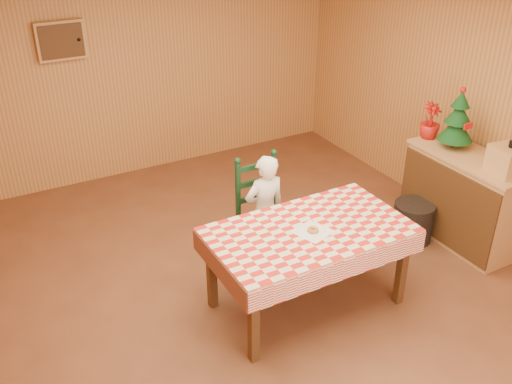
{
  "coord_description": "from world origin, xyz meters",
  "views": [
    {
      "loc": [
        -2.04,
        -3.5,
        3.24
      ],
      "look_at": [
        0.0,
        0.2,
        0.95
      ],
      "focal_mm": 40.0,
      "sensor_mm": 36.0,
      "label": 1
    }
  ],
  "objects_px": {
    "christmas_tree": "(458,121)",
    "storage_bin": "(413,222)",
    "seated_child": "(265,211)",
    "ladder_chair": "(262,214)",
    "dining_table": "(309,237)",
    "shelf_unit": "(463,198)",
    "crate": "(509,160)"
  },
  "relations": [
    {
      "from": "crate",
      "to": "christmas_tree",
      "type": "relative_size",
      "value": 0.48
    },
    {
      "from": "seated_child",
      "to": "christmas_tree",
      "type": "relative_size",
      "value": 1.81
    },
    {
      "from": "seated_child",
      "to": "shelf_unit",
      "type": "height_order",
      "value": "seated_child"
    },
    {
      "from": "ladder_chair",
      "to": "christmas_tree",
      "type": "distance_m",
      "value": 2.12
    },
    {
      "from": "dining_table",
      "to": "storage_bin",
      "type": "distance_m",
      "value": 1.64
    },
    {
      "from": "seated_child",
      "to": "christmas_tree",
      "type": "distance_m",
      "value": 2.09
    },
    {
      "from": "seated_child",
      "to": "shelf_unit",
      "type": "relative_size",
      "value": 0.91
    },
    {
      "from": "ladder_chair",
      "to": "seated_child",
      "type": "xyz_separation_m",
      "value": [
        -0.0,
        -0.06,
        0.06
      ]
    },
    {
      "from": "storage_bin",
      "to": "christmas_tree",
      "type": "bearing_deg",
      "value": 4.17
    },
    {
      "from": "ladder_chair",
      "to": "seated_child",
      "type": "bearing_deg",
      "value": -90.0
    },
    {
      "from": "ladder_chair",
      "to": "storage_bin",
      "type": "height_order",
      "value": "ladder_chair"
    },
    {
      "from": "christmas_tree",
      "to": "storage_bin",
      "type": "relative_size",
      "value": 1.52
    },
    {
      "from": "dining_table",
      "to": "shelf_unit",
      "type": "distance_m",
      "value": 1.97
    },
    {
      "from": "dining_table",
      "to": "seated_child",
      "type": "height_order",
      "value": "seated_child"
    },
    {
      "from": "dining_table",
      "to": "seated_child",
      "type": "xyz_separation_m",
      "value": [
        -0.0,
        0.73,
        -0.13
      ]
    },
    {
      "from": "ladder_chair",
      "to": "crate",
      "type": "relative_size",
      "value": 3.6
    },
    {
      "from": "dining_table",
      "to": "crate",
      "type": "bearing_deg",
      "value": -7.92
    },
    {
      "from": "dining_table",
      "to": "storage_bin",
      "type": "xyz_separation_m",
      "value": [
        1.52,
        0.35,
        -0.48
      ]
    },
    {
      "from": "crate",
      "to": "dining_table",
      "type": "bearing_deg",
      "value": 172.08
    },
    {
      "from": "dining_table",
      "to": "storage_bin",
      "type": "height_order",
      "value": "dining_table"
    },
    {
      "from": "seated_child",
      "to": "shelf_unit",
      "type": "xyz_separation_m",
      "value": [
        1.95,
        -0.6,
        -0.1
      ]
    },
    {
      "from": "crate",
      "to": "christmas_tree",
      "type": "bearing_deg",
      "value": 90.0
    },
    {
      "from": "ladder_chair",
      "to": "shelf_unit",
      "type": "xyz_separation_m",
      "value": [
        1.95,
        -0.66,
        -0.04
      ]
    },
    {
      "from": "seated_child",
      "to": "crate",
      "type": "height_order",
      "value": "crate"
    },
    {
      "from": "shelf_unit",
      "to": "christmas_tree",
      "type": "xyz_separation_m",
      "value": [
        0.01,
        0.25,
        0.74
      ]
    },
    {
      "from": "dining_table",
      "to": "ladder_chair",
      "type": "distance_m",
      "value": 0.81
    },
    {
      "from": "shelf_unit",
      "to": "christmas_tree",
      "type": "height_order",
      "value": "christmas_tree"
    },
    {
      "from": "dining_table",
      "to": "christmas_tree",
      "type": "distance_m",
      "value": 2.06
    },
    {
      "from": "crate",
      "to": "christmas_tree",
      "type": "xyz_separation_m",
      "value": [
        -0.0,
        0.65,
        0.16
      ]
    },
    {
      "from": "christmas_tree",
      "to": "storage_bin",
      "type": "height_order",
      "value": "christmas_tree"
    },
    {
      "from": "crate",
      "to": "storage_bin",
      "type": "distance_m",
      "value": 1.14
    },
    {
      "from": "dining_table",
      "to": "crate",
      "type": "relative_size",
      "value": 5.52
    }
  ]
}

